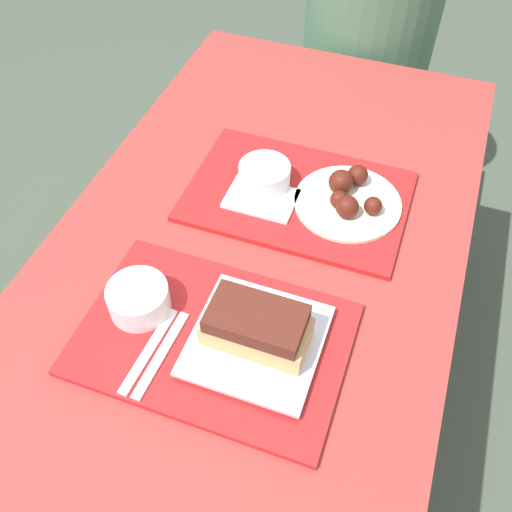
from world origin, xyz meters
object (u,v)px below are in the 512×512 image
object	(u,v)px
bowl_coleslaw_far	(264,175)
bowl_coleslaw_near	(138,298)
person_seated_across	(373,9)
tray_far	(297,196)
brisket_sandwich_plate	(257,333)
tray_near	(213,339)
wings_plate_far	(348,197)

from	to	relation	value
bowl_coleslaw_far	bowl_coleslaw_near	bearing A→B (deg)	-105.20
person_seated_across	tray_far	bearing A→B (deg)	-88.66
bowl_coleslaw_near	brisket_sandwich_plate	bearing A→B (deg)	0.05
bowl_coleslaw_near	person_seated_across	distance (m)	1.16
tray_near	person_seated_across	world-z (taller)	person_seated_across
bowl_coleslaw_near	brisket_sandwich_plate	size ratio (longest dim) A/B	0.50
tray_near	person_seated_across	bearing A→B (deg)	89.37
person_seated_across	bowl_coleslaw_near	bearing A→B (deg)	-97.55
bowl_coleslaw_far	person_seated_across	xyz separation A→B (m)	(0.05, 0.79, -0.02)
wings_plate_far	person_seated_across	world-z (taller)	person_seated_across
brisket_sandwich_plate	person_seated_across	distance (m)	1.15
tray_far	person_seated_across	size ratio (longest dim) A/B	0.59
brisket_sandwich_plate	wings_plate_far	bearing A→B (deg)	80.72
tray_far	wings_plate_far	world-z (taller)	wings_plate_far
tray_near	bowl_coleslaw_near	bearing A→B (deg)	175.43
bowl_coleslaw_near	bowl_coleslaw_far	xyz separation A→B (m)	(0.10, 0.36, 0.00)
brisket_sandwich_plate	wings_plate_far	xyz separation A→B (m)	(0.06, 0.37, -0.02)
bowl_coleslaw_near	bowl_coleslaw_far	distance (m)	0.38
bowl_coleslaw_near	wings_plate_far	xyz separation A→B (m)	(0.27, 0.37, -0.01)
tray_far	wings_plate_far	distance (m)	0.11
bowl_coleslaw_near	wings_plate_far	distance (m)	0.46
tray_far	bowl_coleslaw_far	bearing A→B (deg)	-179.71
tray_near	brisket_sandwich_plate	size ratio (longest dim) A/B	2.12
wings_plate_far	tray_near	bearing A→B (deg)	-109.24
bowl_coleslaw_near	wings_plate_far	world-z (taller)	wings_plate_far
tray_far	person_seated_across	xyz separation A→B (m)	(-0.02, 0.79, 0.02)
tray_near	tray_far	size ratio (longest dim) A/B	1.00
tray_far	bowl_coleslaw_far	world-z (taller)	bowl_coleslaw_far
tray_near	tray_far	bearing A→B (deg)	85.25
tray_near	wings_plate_far	xyz separation A→B (m)	(0.13, 0.38, 0.02)
wings_plate_far	brisket_sandwich_plate	bearing A→B (deg)	-99.28
bowl_coleslaw_near	bowl_coleslaw_far	world-z (taller)	same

